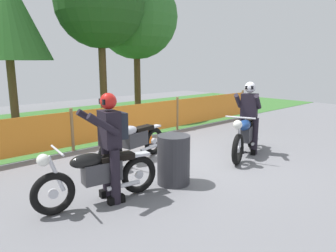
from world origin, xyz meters
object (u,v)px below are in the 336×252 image
at_px(rider_lead, 249,115).
at_px(spare_drum, 174,160).
at_px(motorcycle_lead, 246,135).
at_px(rider_trailing, 110,141).
at_px(motorcycle_third, 133,141).
at_px(traffic_cone, 149,134).
at_px(motorcycle_trailing, 98,174).

relative_size(rider_lead, spare_drum, 1.92).
relative_size(motorcycle_lead, rider_lead, 1.21).
bearing_deg(rider_trailing, motorcycle_third, -128.15).
relative_size(motorcycle_lead, rider_trailing, 1.21).
bearing_deg(motorcycle_lead, traffic_cone, -89.86).
bearing_deg(traffic_cone, spare_drum, -120.30).
bearing_deg(motorcycle_trailing, rider_trailing, -179.49).
distance_m(rider_lead, traffic_cone, 2.65).
relative_size(motorcycle_lead, spare_drum, 2.31).
bearing_deg(motorcycle_lead, motorcycle_trailing, -22.74).
distance_m(motorcycle_third, rider_trailing, 1.99).
relative_size(rider_lead, rider_trailing, 1.00).
height_order(motorcycle_trailing, spare_drum, motorcycle_trailing).
relative_size(rider_lead, traffic_cone, 3.19).
xyz_separation_m(motorcycle_lead, rider_trailing, (-3.56, 0.07, 0.46)).
xyz_separation_m(motorcycle_lead, motorcycle_trailing, (-3.78, 0.10, -0.03)).
bearing_deg(rider_trailing, motorcycle_trailing, 0.51).
bearing_deg(traffic_cone, motorcycle_third, -141.02).
bearing_deg(spare_drum, motorcycle_third, 81.35).
relative_size(motorcycle_trailing, motorcycle_third, 1.00).
distance_m(motorcycle_third, traffic_cone, 1.59).
distance_m(rider_lead, rider_trailing, 3.75).
bearing_deg(spare_drum, rider_lead, 3.95).
distance_m(motorcycle_third, rider_lead, 2.73).
height_order(motorcycle_trailing, rider_lead, rider_lead).
relative_size(motorcycle_lead, traffic_cone, 3.84).
relative_size(motorcycle_lead, motorcycle_third, 1.02).
xyz_separation_m(motorcycle_trailing, rider_lead, (3.97, -0.02, 0.46)).
xyz_separation_m(rider_lead, traffic_cone, (-1.13, 2.30, -0.66)).
xyz_separation_m(motorcycle_third, rider_trailing, (-1.40, -1.33, 0.49)).
bearing_deg(spare_drum, rider_trailing, 171.98).
xyz_separation_m(motorcycle_trailing, traffic_cone, (2.84, 2.29, -0.20)).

